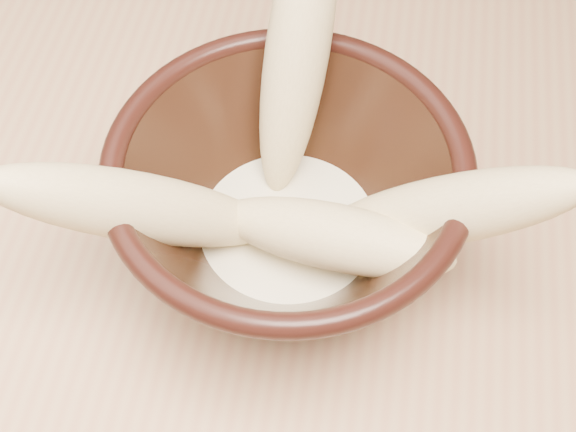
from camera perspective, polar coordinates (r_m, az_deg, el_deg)
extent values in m
cube|color=tan|center=(0.65, 16.36, 2.91)|extent=(1.20, 0.80, 0.04)
cylinder|color=#AC7F56|center=(1.22, -14.30, 8.46)|extent=(0.05, 0.05, 0.71)
cylinder|color=black|center=(0.55, 0.00, -2.97)|extent=(0.10, 0.10, 0.01)
cylinder|color=black|center=(0.53, 0.00, -1.76)|extent=(0.09, 0.09, 0.01)
torus|color=black|center=(0.46, 0.00, 3.61)|extent=(0.22, 0.22, 0.01)
cylinder|color=beige|center=(0.52, 0.00, -1.15)|extent=(0.12, 0.12, 0.02)
ellipsoid|color=tan|center=(0.51, 0.69, 11.78)|extent=(0.06, 0.14, 0.18)
ellipsoid|color=tan|center=(0.47, -10.31, 0.59)|extent=(0.18, 0.11, 0.15)
ellipsoid|color=tan|center=(0.47, 10.85, 0.33)|extent=(0.17, 0.06, 0.14)
ellipsoid|color=tan|center=(0.47, 3.17, -1.46)|extent=(0.16, 0.07, 0.07)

